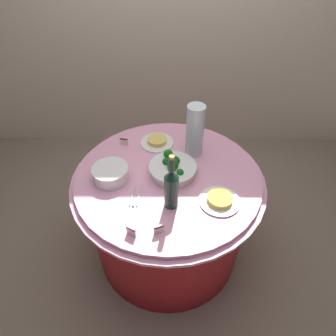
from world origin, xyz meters
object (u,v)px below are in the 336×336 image
food_plate_noodles (157,142)px  label_placard_front (124,141)px  plate_stack (111,173)px  food_plate_fried_egg (220,200)px  broccoli_bowl (173,168)px  wine_bottle (171,188)px  serving_tongs (136,196)px  label_placard_mid (159,229)px  decorative_fruit_vase (195,132)px  label_placard_rear (131,231)px

food_plate_noodles → label_placard_front: 0.22m
plate_stack → food_plate_fried_egg: bearing=-16.1°
food_plate_noodles → label_placard_front: label_placard_front is taller
broccoli_bowl → wine_bottle: (-0.01, -0.24, 0.08)m
plate_stack → serving_tongs: bearing=-41.9°
food_plate_noodles → label_placard_mid: size_ratio=4.00×
label_placard_mid → plate_stack: bearing=127.6°
label_placard_front → decorative_fruit_vase: bearing=-10.5°
broccoli_bowl → food_plate_noodles: bearing=109.3°
broccoli_bowl → label_placard_front: (-0.32, 0.28, -0.01)m
wine_bottle → food_plate_noodles: (-0.10, 0.54, -0.11)m
food_plate_fried_egg → plate_stack: bearing=163.9°
wine_bottle → label_placard_rear: size_ratio=6.11×
plate_stack → food_plate_fried_egg: (0.61, -0.18, -0.03)m
decorative_fruit_vase → label_placard_front: bearing=169.5°
food_plate_fried_egg → label_placard_mid: (-0.32, -0.20, 0.02)m
serving_tongs → label_placard_front: size_ratio=3.05×
label_placard_mid → label_placard_front: bearing=109.9°
serving_tongs → food_plate_fried_egg: 0.45m
plate_stack → label_placard_rear: size_ratio=3.82×
broccoli_bowl → food_plate_noodles: 0.31m
wine_bottle → food_plate_fried_egg: bearing=4.9°
wine_bottle → food_plate_fried_egg: 0.28m
decorative_fruit_vase → food_plate_fried_egg: size_ratio=1.55×
label_placard_front → broccoli_bowl: bearing=-41.2°
broccoli_bowl → label_placard_front: 0.43m
broccoli_bowl → serving_tongs: bearing=-137.1°
decorative_fruit_vase → serving_tongs: decorative_fruit_vase is taller
wine_bottle → food_plate_fried_egg: size_ratio=1.53×
food_plate_noodles → food_plate_fried_egg: food_plate_noodles is taller
food_plate_noodles → serving_tongs: bearing=-101.5°
broccoli_bowl → label_placard_rear: bearing=-114.5°
food_plate_fried_egg → decorative_fruit_vase: bearing=105.7°
plate_stack → label_placard_mid: size_ratio=3.82×
label_placard_mid → wine_bottle: bearing=71.9°
plate_stack → serving_tongs: 0.21m
decorative_fruit_vase → food_plate_fried_egg: (0.12, -0.42, -0.15)m
serving_tongs → food_plate_noodles: size_ratio=0.76×
decorative_fruit_vase → food_plate_noodles: (-0.24, 0.10, -0.15)m
food_plate_fried_egg → label_placard_mid: size_ratio=4.00×
serving_tongs → label_placard_rear: (0.00, -0.25, 0.03)m
food_plate_noodles → plate_stack: bearing=-126.8°
label_placard_mid → decorative_fruit_vase: bearing=72.1°
label_placard_mid → label_placard_rear: 0.13m
wine_bottle → decorative_fruit_vase: (0.14, 0.44, 0.03)m
broccoli_bowl → serving_tongs: broccoli_bowl is taller
broccoli_bowl → plate_stack: size_ratio=1.33×
decorative_fruit_vase → food_plate_fried_egg: 0.46m
decorative_fruit_vase → label_placard_rear: (-0.33, -0.63, -0.13)m
decorative_fruit_vase → label_placard_mid: bearing=-107.9°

